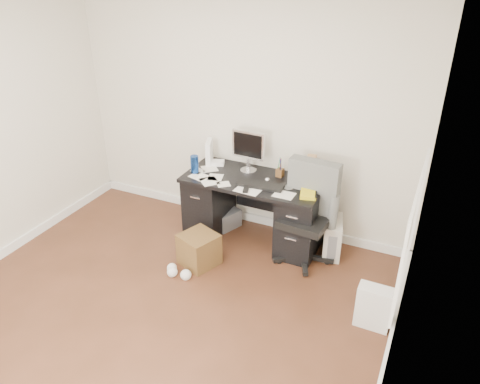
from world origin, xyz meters
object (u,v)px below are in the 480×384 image
(desk, at_px, (253,207))
(wicker_basket, at_px, (199,249))
(office_chair, at_px, (306,215))
(lcd_monitor, at_px, (248,151))
(pc_tower, at_px, (332,237))
(keyboard, at_px, (260,185))

(desk, height_order, wicker_basket, desk)
(office_chair, bearing_deg, wicker_basket, -146.57)
(wicker_basket, bearing_deg, desk, 64.99)
(lcd_monitor, relative_size, office_chair, 0.44)
(office_chair, xyz_separation_m, wicker_basket, (-0.96, -0.53, -0.36))
(wicker_basket, bearing_deg, pc_tower, 32.40)
(lcd_monitor, distance_m, pc_tower, 1.29)
(keyboard, height_order, pc_tower, keyboard)
(lcd_monitor, distance_m, office_chair, 0.95)
(desk, xyz_separation_m, office_chair, (0.64, -0.15, 0.14))
(lcd_monitor, xyz_separation_m, keyboard, (0.26, -0.28, -0.22))
(desk, height_order, lcd_monitor, lcd_monitor)
(office_chair, bearing_deg, desk, 171.50)
(office_chair, distance_m, pc_tower, 0.48)
(keyboard, bearing_deg, office_chair, -6.79)
(lcd_monitor, xyz_separation_m, wicker_basket, (-0.19, -0.83, -0.82))
(desk, relative_size, office_chair, 1.40)
(office_chair, relative_size, pc_tower, 2.64)
(desk, height_order, pc_tower, desk)
(desk, xyz_separation_m, pc_tower, (0.89, 0.09, -0.20))
(lcd_monitor, relative_size, wicker_basket, 1.38)
(desk, distance_m, lcd_monitor, 0.62)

